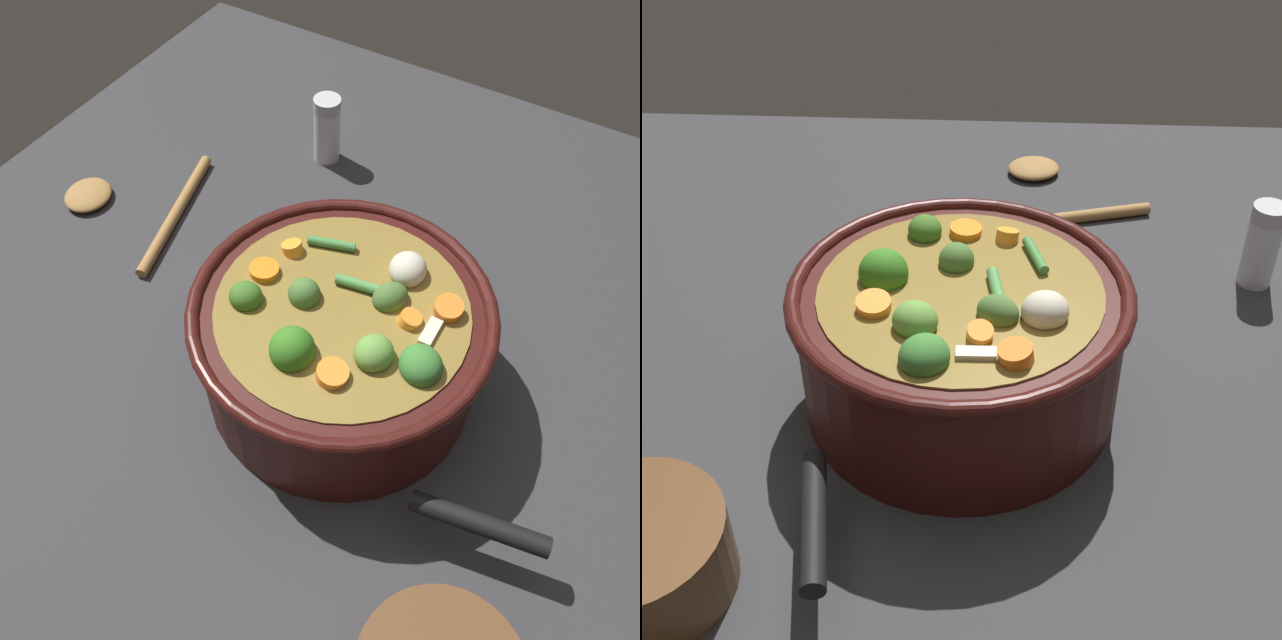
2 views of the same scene
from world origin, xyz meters
The scene contains 4 objects.
ground_plane centered at (0.00, 0.00, 0.00)m, with size 1.10×1.10×0.00m, color #2D2D30.
cooking_pot centered at (0.00, 0.00, 0.06)m, with size 0.28×0.28×0.14m.
wooden_spoon centered at (0.08, 0.36, 0.01)m, with size 0.20×0.19×0.02m.
salt_shaker centered at (0.29, 0.19, 0.05)m, with size 0.03×0.03×0.09m.
Camera 1 is at (-0.32, -0.17, 0.59)m, focal length 37.50 mm.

